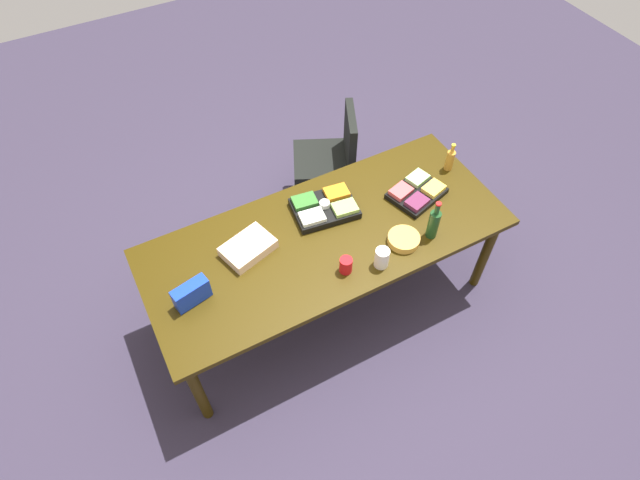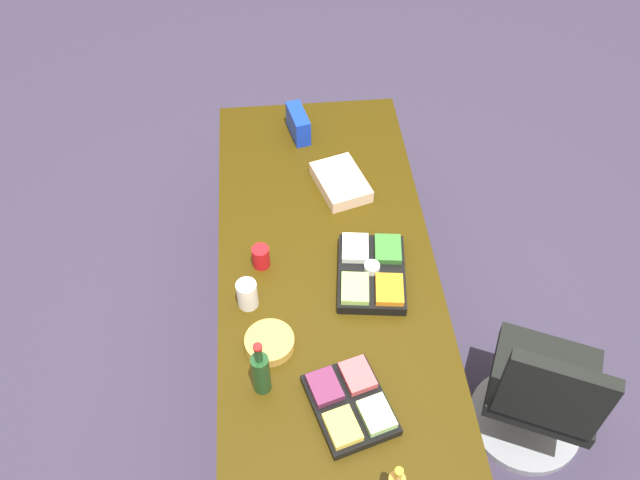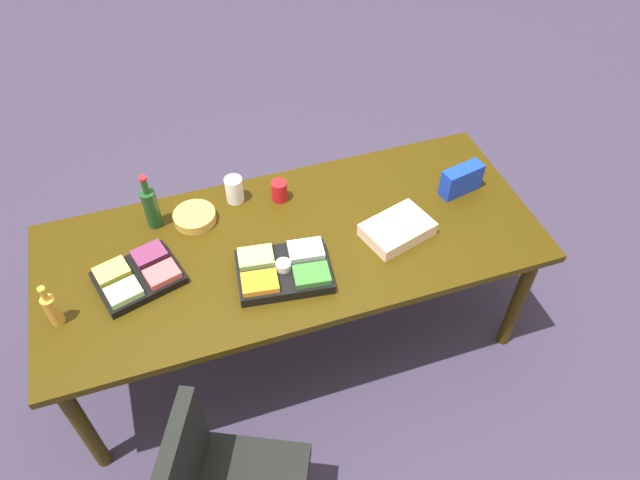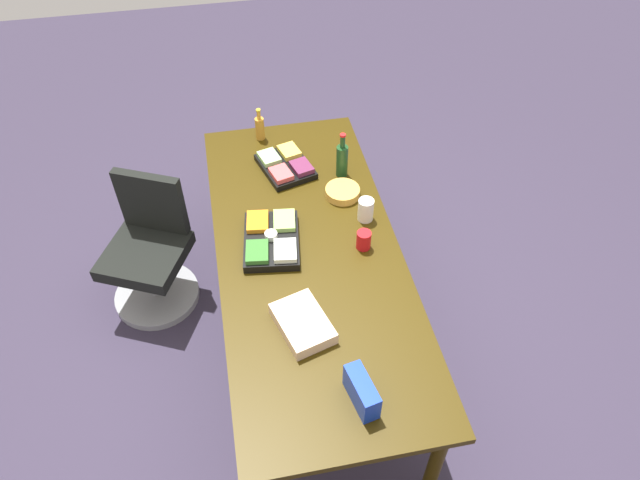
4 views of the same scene
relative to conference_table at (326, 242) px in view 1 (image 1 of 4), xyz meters
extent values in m
plane|color=#332C40|center=(0.00, 0.00, -0.72)|extent=(10.00, 10.00, 0.00)
cube|color=#342605|center=(0.00, 0.00, 0.05)|extent=(2.40, 1.00, 0.04)
cylinder|color=#342605|center=(-1.11, -0.41, -0.34)|extent=(0.07, 0.07, 0.75)
cylinder|color=#342605|center=(1.11, -0.41, -0.34)|extent=(0.07, 0.07, 0.75)
cylinder|color=#342605|center=(-1.11, 0.41, -0.34)|extent=(0.07, 0.07, 0.75)
cylinder|color=#342605|center=(1.11, 0.41, -0.34)|extent=(0.07, 0.07, 0.75)
cylinder|color=gray|center=(-0.50, -0.97, -0.70)|extent=(0.56, 0.56, 0.05)
cylinder|color=gray|center=(-0.50, -0.97, -0.48)|extent=(0.06, 0.06, 0.37)
cube|color=black|center=(-0.50, -0.97, -0.30)|extent=(0.64, 0.64, 0.09)
cube|color=black|center=(-0.69, -0.87, -0.04)|extent=(0.24, 0.42, 0.43)
cube|color=black|center=(-0.72, -0.02, 0.09)|extent=(0.42, 0.37, 0.04)
cube|color=#A3DB83|center=(-0.79, -0.11, 0.13)|extent=(0.17, 0.15, 0.03)
cube|color=#DE5254|center=(-0.62, -0.06, 0.13)|extent=(0.17, 0.15, 0.03)
cube|color=#F7D24C|center=(-0.83, 0.03, 0.13)|extent=(0.17, 0.15, 0.03)
cube|color=#652647|center=(-0.65, 0.08, 0.13)|extent=(0.17, 0.15, 0.03)
cylinder|color=gold|center=(-0.41, 0.28, 0.10)|extent=(0.26, 0.26, 0.05)
cube|color=beige|center=(0.50, -0.12, 0.11)|extent=(0.37, 0.30, 0.07)
cube|color=black|center=(-0.09, -0.19, 0.10)|extent=(0.46, 0.35, 0.05)
cube|color=orange|center=(-0.22, -0.25, 0.14)|extent=(0.17, 0.14, 0.03)
cube|color=#346E2B|center=(0.01, -0.28, 0.14)|extent=(0.17, 0.14, 0.03)
cube|color=#A0CE61|center=(-0.20, -0.10, 0.14)|extent=(0.17, 0.14, 0.03)
cube|color=silver|center=(0.03, -0.13, 0.14)|extent=(0.17, 0.14, 0.03)
cylinder|color=white|center=(-0.09, -0.19, 0.14)|extent=(0.08, 0.08, 0.04)
cube|color=#1436C0|center=(0.93, 0.07, 0.15)|extent=(0.23, 0.12, 0.15)
cylinder|color=white|center=(-0.19, 0.37, 0.14)|extent=(0.11, 0.11, 0.14)
cylinder|color=#C4862C|center=(-1.08, -0.13, 0.15)|extent=(0.07, 0.07, 0.15)
cylinder|color=#C4862C|center=(-1.08, -0.13, 0.26)|extent=(0.03, 0.03, 0.06)
cylinder|color=gold|center=(-1.08, -0.13, 0.29)|extent=(0.04, 0.04, 0.01)
cylinder|color=#1A401D|center=(-0.60, 0.32, 0.18)|extent=(0.08, 0.08, 0.21)
cylinder|color=#1A401D|center=(-0.60, 0.32, 0.33)|extent=(0.03, 0.03, 0.08)
cylinder|color=red|center=(-0.60, 0.32, 0.37)|extent=(0.04, 0.04, 0.01)
cylinder|color=red|center=(0.03, 0.30, 0.13)|extent=(0.09, 0.09, 0.11)
camera|label=1|loc=(1.04, 1.86, 2.72)|focal=29.31mm
camera|label=2|loc=(-1.92, 0.21, 2.48)|focal=37.45mm
camera|label=3|loc=(-0.48, -1.88, 2.19)|focal=33.51mm
camera|label=4|loc=(2.15, -0.36, 2.44)|focal=32.89mm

